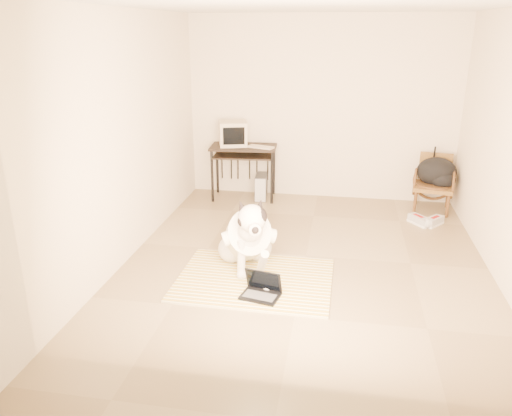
% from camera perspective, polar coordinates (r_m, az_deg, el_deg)
% --- Properties ---
extents(floor, '(4.50, 4.50, 0.00)m').
position_cam_1_polar(floor, '(5.85, 5.75, -5.43)').
color(floor, '#8E7957').
rests_on(floor, ground).
extents(ceiling, '(4.50, 4.50, 0.00)m').
position_cam_1_polar(ceiling, '(5.30, 6.82, 22.02)').
color(ceiling, silver).
rests_on(ceiling, wall_back).
extents(wall_back, '(4.50, 0.00, 4.50)m').
position_cam_1_polar(wall_back, '(7.62, 7.47, 11.11)').
color(wall_back, beige).
rests_on(wall_back, floor).
extents(wall_front, '(4.50, 0.00, 4.50)m').
position_cam_1_polar(wall_front, '(3.26, 3.39, -0.65)').
color(wall_front, beige).
rests_on(wall_front, floor).
extents(wall_left, '(0.00, 4.50, 4.50)m').
position_cam_1_polar(wall_left, '(5.89, -13.77, 8.14)').
color(wall_left, beige).
rests_on(wall_left, floor).
extents(wall_right, '(0.00, 4.50, 4.50)m').
position_cam_1_polar(wall_right, '(5.65, 27.01, 6.07)').
color(wall_right, beige).
rests_on(wall_right, floor).
extents(rug, '(1.61, 1.24, 0.02)m').
position_cam_1_polar(rug, '(5.27, -0.19, -8.18)').
color(rug, gold).
rests_on(rug, floor).
extents(dog, '(0.71, 1.14, 0.91)m').
position_cam_1_polar(dog, '(5.38, -0.97, -3.42)').
color(dog, silver).
rests_on(dog, rug).
extents(laptop, '(0.41, 0.33, 0.26)m').
position_cam_1_polar(laptop, '(4.94, 0.63, -9.31)').
color(laptop, black).
rests_on(laptop, rug).
extents(computer_desk, '(1.02, 0.62, 0.82)m').
position_cam_1_polar(computer_desk, '(7.57, -1.46, 6.23)').
color(computer_desk, black).
rests_on(computer_desk, floor).
extents(crt_monitor, '(0.49, 0.48, 0.36)m').
position_cam_1_polar(crt_monitor, '(7.58, -2.65, 8.51)').
color(crt_monitor, beige).
rests_on(crt_monitor, computer_desk).
extents(desk_keyboard, '(0.41, 0.26, 0.03)m').
position_cam_1_polar(desk_keyboard, '(7.43, 0.57, 6.98)').
color(desk_keyboard, beige).
rests_on(desk_keyboard, computer_desk).
extents(pc_tower, '(0.20, 0.41, 0.38)m').
position_cam_1_polar(pc_tower, '(7.69, 0.60, 2.46)').
color(pc_tower, '#49494B').
rests_on(pc_tower, floor).
extents(rattan_chair, '(0.61, 0.59, 0.80)m').
position_cam_1_polar(rattan_chair, '(7.58, 19.62, 2.71)').
color(rattan_chair, brown).
rests_on(rattan_chair, floor).
extents(backpack, '(0.55, 0.49, 0.41)m').
position_cam_1_polar(backpack, '(7.55, 20.04, 3.79)').
color(backpack, black).
rests_on(backpack, rattan_chair).
extents(sneaker_left, '(0.30, 0.35, 0.12)m').
position_cam_1_polar(sneaker_left, '(7.06, 18.15, -1.38)').
color(sneaker_left, white).
rests_on(sneaker_left, floor).
extents(sneaker_right, '(0.30, 0.33, 0.11)m').
position_cam_1_polar(sneaker_right, '(7.09, 19.67, -1.48)').
color(sneaker_right, white).
rests_on(sneaker_right, floor).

